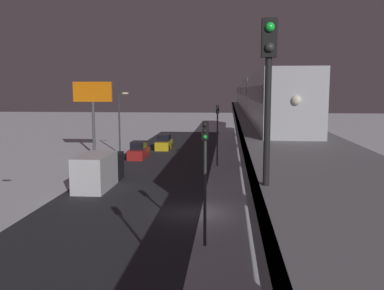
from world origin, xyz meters
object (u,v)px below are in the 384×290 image
at_px(sedan_red, 139,151).
at_px(box_truck, 99,170).
at_px(subway_train, 252,94).
at_px(traffic_light_near, 205,165).
at_px(commercial_billboard, 93,99).
at_px(sedan_yellow, 164,143).
at_px(traffic_light_mid, 217,126).
at_px(rail_signal, 268,73).

relative_size(sedan_red, box_truck, 0.59).
xyz_separation_m(subway_train, traffic_light_near, (4.20, 35.54, -3.22)).
distance_m(sedan_red, box_truck, 14.66).
height_order(subway_train, box_truck, subway_train).
distance_m(sedan_red, commercial_billboard, 8.80).
relative_size(sedan_yellow, commercial_billboard, 0.49).
xyz_separation_m(traffic_light_near, commercial_billboard, (15.32, -29.68, 2.63)).
distance_m(box_truck, traffic_light_mid, 14.40).
bearing_deg(traffic_light_mid, rail_signal, 93.52).
bearing_deg(rail_signal, subway_train, -92.61).
height_order(sedan_yellow, traffic_light_near, traffic_light_near).
relative_size(sedan_red, traffic_light_near, 0.69).
height_order(subway_train, sedan_yellow, subway_train).
bearing_deg(subway_train, traffic_light_near, 83.27).
bearing_deg(box_truck, traffic_light_mid, -132.30).
distance_m(subway_train, traffic_light_mid, 13.38).
height_order(sedan_red, box_truck, box_truck).
bearing_deg(subway_train, sedan_yellow, 1.22).
distance_m(traffic_light_mid, commercial_billboard, 16.82).
relative_size(sedan_yellow, traffic_light_mid, 0.68).
bearing_deg(sedan_red, traffic_light_near, 108.71).
bearing_deg(traffic_light_mid, sedan_red, -24.36).
bearing_deg(rail_signal, commercial_billboard, -66.69).
bearing_deg(rail_signal, traffic_light_mid, -86.48).
bearing_deg(subway_train, sedan_red, 30.89).
bearing_deg(sedan_red, box_truck, 89.22).
xyz_separation_m(traffic_light_mid, commercial_billboard, (15.32, -6.43, 2.63)).
relative_size(subway_train, commercial_billboard, 8.32).
xyz_separation_m(sedan_red, box_truck, (0.20, 14.65, 0.55)).
height_order(rail_signal, commercial_billboard, rail_signal).
height_order(traffic_light_near, commercial_billboard, commercial_billboard).
xyz_separation_m(box_truck, traffic_light_near, (-9.50, 12.81, 2.85)).
bearing_deg(traffic_light_mid, traffic_light_near, 90.00).
relative_size(subway_train, traffic_light_near, 11.57).
bearing_deg(sedan_red, subway_train, -149.11).
bearing_deg(subway_train, rail_signal, 87.39).
height_order(rail_signal, sedan_red, rail_signal).
xyz_separation_m(box_truck, commercial_billboard, (5.82, -16.87, 5.48)).
distance_m(traffic_light_near, commercial_billboard, 33.50).
relative_size(rail_signal, commercial_billboard, 0.45).
bearing_deg(sedan_red, sedan_yellow, -102.96).
distance_m(rail_signal, commercial_billboard, 44.00).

